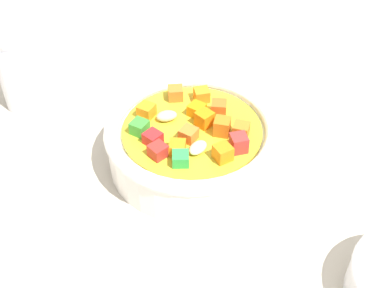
{
  "coord_description": "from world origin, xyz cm",
  "views": [
    {
      "loc": [
        -33.04,
        -7.17,
        33.43
      ],
      "look_at": [
        0.0,
        0.0,
        2.17
      ],
      "focal_mm": 46.91,
      "sensor_mm": 36.0,
      "label": 1
    }
  ],
  "objects": [
    {
      "name": "ground_plane",
      "position": [
        0.0,
        0.0,
        -1.0
      ],
      "size": [
        140.0,
        140.0,
        2.0
      ],
      "primitive_type": "cube",
      "color": "#BAB2A0"
    },
    {
      "name": "soup_bowl_main",
      "position": [
        -0.01,
        -0.01,
        2.58
      ],
      "size": [
        15.8,
        15.8,
        5.57
      ],
      "color": "white",
      "rests_on": "ground_plane"
    },
    {
      "name": "spoon",
      "position": [
        12.64,
        -3.51,
        0.36
      ],
      "size": [
        11.16,
        20.59,
        0.79
      ],
      "rotation": [
        0.0,
        0.0,
        7.4
      ],
      "color": "silver",
      "rests_on": "ground_plane"
    },
    {
      "name": "pepper_shaker",
      "position": [
        4.56,
        19.41,
        4.81
      ],
      "size": [
        3.45,
        3.45,
        9.67
      ],
      "color": "silver",
      "rests_on": "ground_plane"
    }
  ]
}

